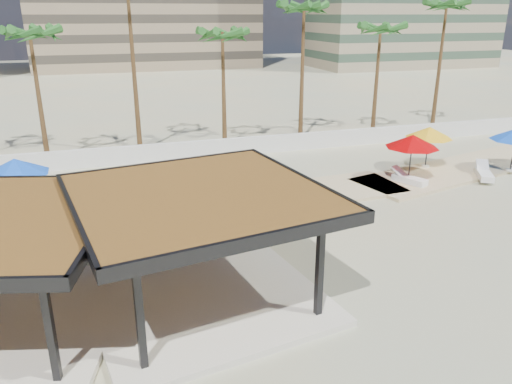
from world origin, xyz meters
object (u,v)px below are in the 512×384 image
(lounger_b, at_px, (223,184))
(lounger_a, at_px, (178,213))
(lounger_d, at_px, (484,174))
(pavilion_central, at_px, (201,236))
(lounger_c, at_px, (409,179))
(umbrella_c, at_px, (412,141))

(lounger_b, bearing_deg, lounger_a, 164.49)
(lounger_d, bearing_deg, pavilion_central, 142.68)
(pavilion_central, bearing_deg, lounger_b, 63.14)
(lounger_c, relative_size, lounger_d, 0.97)
(umbrella_c, relative_size, lounger_b, 1.39)
(umbrella_c, bearing_deg, pavilion_central, -148.22)
(lounger_a, bearing_deg, lounger_d, -91.35)
(lounger_c, bearing_deg, pavilion_central, 96.17)
(pavilion_central, bearing_deg, umbrella_c, 22.50)
(lounger_d, bearing_deg, umbrella_c, 109.25)
(pavilion_central, bearing_deg, lounger_a, 78.37)
(lounger_a, distance_m, lounger_c, 13.25)
(umbrella_c, distance_m, lounger_b, 10.77)
(umbrella_c, xyz_separation_m, lounger_b, (-10.36, 2.05, -2.10))
(pavilion_central, relative_size, lounger_c, 4.09)
(pavilion_central, xyz_separation_m, lounger_c, (13.51, 8.16, -1.96))
(umbrella_c, xyz_separation_m, lounger_c, (-0.20, -0.33, -2.10))
(pavilion_central, bearing_deg, lounger_c, 21.86)
(lounger_b, relative_size, lounger_c, 1.01)
(lounger_a, relative_size, lounger_d, 0.85)
(pavilion_central, xyz_separation_m, lounger_b, (3.34, 10.54, -1.96))
(umbrella_c, distance_m, lounger_d, 5.04)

